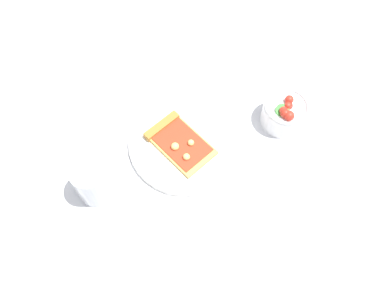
{
  "coord_description": "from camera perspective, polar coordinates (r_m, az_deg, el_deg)",
  "views": [
    {
      "loc": [
        0.46,
        0.05,
        0.84
      ],
      "look_at": [
        0.0,
        -0.02,
        0.03
      ],
      "focal_mm": 38.17,
      "sensor_mm": 36.0,
      "label": 1
    }
  ],
  "objects": [
    {
      "name": "ground_plane",
      "position": [
        0.95,
        1.23,
        -0.85
      ],
      "size": [
        2.4,
        2.4,
        0.0
      ],
      "primitive_type": "plane",
      "color": "silver",
      "rests_on": "ground"
    },
    {
      "name": "pizza_slice_main",
      "position": [
        0.94,
        -2.03,
        0.32
      ],
      "size": [
        0.17,
        0.18,
        0.02
      ],
      "color": "#E5B256",
      "rests_on": "plate"
    },
    {
      "name": "soda_glass",
      "position": [
        0.89,
        -13.6,
        -5.19
      ],
      "size": [
        0.08,
        0.08,
        0.1
      ],
      "color": "silver",
      "rests_on": "ground_plane"
    },
    {
      "name": "plate",
      "position": [
        0.96,
        -0.66,
        0.28
      ],
      "size": [
        0.27,
        0.27,
        0.01
      ],
      "primitive_type": "cylinder",
      "color": "white",
      "rests_on": "ground_plane"
    },
    {
      "name": "salad_bowl",
      "position": [
        0.99,
        12.84,
        4.33
      ],
      "size": [
        0.11,
        0.11,
        0.08
      ],
      "color": "white",
      "rests_on": "ground_plane"
    }
  ]
}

